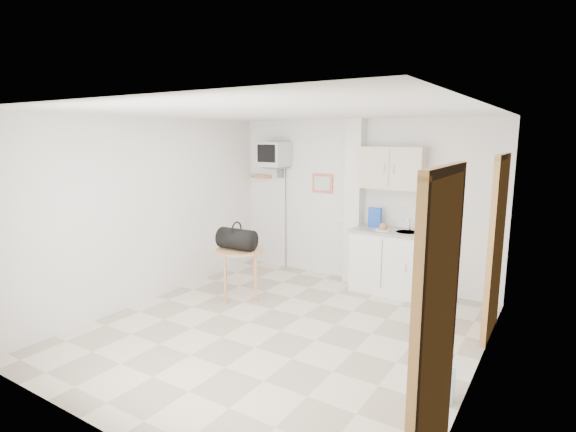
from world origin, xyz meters
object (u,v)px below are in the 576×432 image
Objects in this scene: round_table at (240,255)px; duffel_bag at (237,239)px; crt_television at (274,155)px; water_bottle at (447,383)px.

duffel_bag is (-0.03, -0.02, 0.24)m from round_table.
crt_television is 4.00× the size of duffel_bag.
round_table is 3.29m from water_bottle.
duffel_bag is 3.35m from water_bottle.
round_table is 1.80× the size of water_bottle.
round_table is 1.29× the size of duffel_bag.
round_table is 0.24m from duffel_bag.
water_bottle is at bearing -20.20° from duffel_bag.
crt_television reaches higher than duffel_bag.
duffel_bag is at bearing 161.46° from water_bottle.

